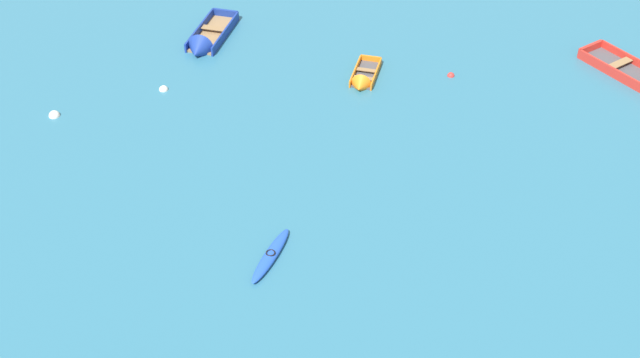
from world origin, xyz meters
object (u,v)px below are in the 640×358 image
object	(u,v)px
mooring_buoy_central	(55,116)
kayak_blue_outer_right	(271,255)
mooring_buoy_far_field	(164,90)
mooring_buoy_near_foreground	(451,76)
rowboat_deep_blue_midfield_right	(204,43)
rowboat_orange_back_row_left	(362,81)

from	to	relation	value
mooring_buoy_central	kayak_blue_outer_right	bearing A→B (deg)	-55.07
mooring_buoy_far_field	mooring_buoy_near_foreground	distance (m)	12.71
mooring_buoy_central	mooring_buoy_near_foreground	distance (m)	17.21
mooring_buoy_near_foreground	mooring_buoy_far_field	bearing A→B (deg)	171.64
rowboat_deep_blue_midfield_right	kayak_blue_outer_right	distance (m)	14.50
mooring_buoy_far_field	mooring_buoy_near_foreground	xyz separation A→B (m)	(12.58, -1.85, 0.00)
kayak_blue_outer_right	mooring_buoy_central	world-z (taller)	kayak_blue_outer_right
mooring_buoy_near_foreground	kayak_blue_outer_right	bearing A→B (deg)	-136.65
mooring_buoy_central	mooring_buoy_near_foreground	xyz separation A→B (m)	(17.19, -0.92, 0.00)
kayak_blue_outer_right	rowboat_orange_back_row_left	world-z (taller)	rowboat_orange_back_row_left
mooring_buoy_central	mooring_buoy_far_field	distance (m)	4.70
rowboat_orange_back_row_left	mooring_buoy_far_field	xyz separation A→B (m)	(-8.56, 1.55, -0.15)
rowboat_deep_blue_midfield_right	mooring_buoy_far_field	distance (m)	3.91
kayak_blue_outer_right	mooring_buoy_near_foreground	distance (m)	13.71
kayak_blue_outer_right	rowboat_orange_back_row_left	bearing A→B (deg)	58.50
mooring_buoy_far_field	rowboat_orange_back_row_left	bearing A→B (deg)	-10.25
kayak_blue_outer_right	mooring_buoy_far_field	distance (m)	11.56
mooring_buoy_far_field	kayak_blue_outer_right	bearing A→B (deg)	-76.98
rowboat_deep_blue_midfield_right	mooring_buoy_central	world-z (taller)	rowboat_deep_blue_midfield_right
rowboat_deep_blue_midfield_right	kayak_blue_outer_right	size ratio (longest dim) A/B	1.70
rowboat_orange_back_row_left	mooring_buoy_near_foreground	size ratio (longest dim) A/B	8.62
rowboat_deep_blue_midfield_right	mooring_buoy_near_foreground	xyz separation A→B (m)	(10.38, -5.08, -0.20)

